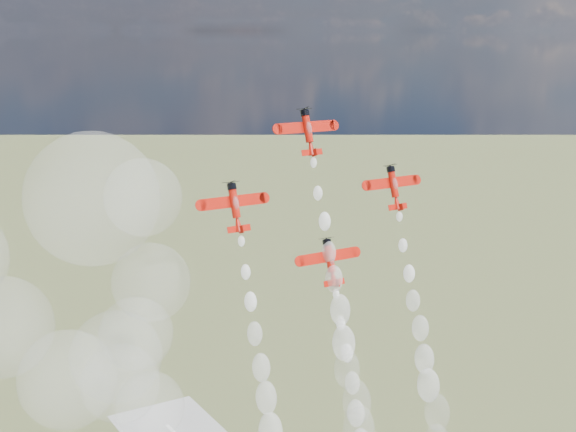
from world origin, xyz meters
The scene contains 6 objects.
plane_lead centered at (-17.62, 19.92, 110.26)m, with size 11.24×4.80×7.77m.
plane_left centered at (-33.41, 16.35, 99.80)m, with size 11.24×4.80×7.77m.
plane_right centered at (-1.83, 16.35, 99.80)m, with size 11.24×4.80×7.77m.
plane_slot centered at (-17.62, 12.78, 89.34)m, with size 11.24×4.80×7.77m.
smoke_trail_lead centered at (-17.79, 5.30, 68.00)m, with size 5.82×19.40×49.83m.
drifted_smoke_cloud centered at (-63.84, 25.07, 89.80)m, with size 54.98×40.54×51.19m.
Camera 1 is at (-89.30, -93.87, 126.72)m, focal length 50.00 mm.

